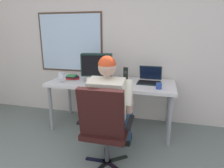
{
  "coord_description": "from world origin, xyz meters",
  "views": [
    {
      "loc": [
        0.81,
        -0.76,
        1.5
      ],
      "look_at": [
        0.2,
        1.61,
        0.83
      ],
      "focal_mm": 31.86,
      "sensor_mm": 36.0,
      "label": 1
    }
  ],
  "objects_px": {
    "person_seated": "(110,106)",
    "cd_case": "(122,85)",
    "desk": "(111,86)",
    "book_stack": "(72,77)",
    "laptop": "(150,78)",
    "desk_speaker": "(126,74)",
    "wine_glass": "(62,76)",
    "crt_monitor": "(97,65)",
    "coffee_mug": "(159,86)",
    "office_chair": "(104,124)"
  },
  "relations": [
    {
      "from": "person_seated",
      "to": "cd_case",
      "type": "height_order",
      "value": "person_seated"
    },
    {
      "from": "desk",
      "to": "book_stack",
      "type": "bearing_deg",
      "value": 179.42
    },
    {
      "from": "laptop",
      "to": "desk_speaker",
      "type": "bearing_deg",
      "value": 171.97
    },
    {
      "from": "desk_speaker",
      "to": "book_stack",
      "type": "relative_size",
      "value": 0.92
    },
    {
      "from": "wine_glass",
      "to": "book_stack",
      "type": "xyz_separation_m",
      "value": [
        0.07,
        0.22,
        -0.06
      ]
    },
    {
      "from": "crt_monitor",
      "to": "laptop",
      "type": "distance_m",
      "value": 0.82
    },
    {
      "from": "crt_monitor",
      "to": "wine_glass",
      "type": "height_order",
      "value": "crt_monitor"
    },
    {
      "from": "desk",
      "to": "coffee_mug",
      "type": "bearing_deg",
      "value": -16.22
    },
    {
      "from": "crt_monitor",
      "to": "desk_speaker",
      "type": "xyz_separation_m",
      "value": [
        0.42,
        0.17,
        -0.14
      ]
    },
    {
      "from": "desk",
      "to": "laptop",
      "type": "bearing_deg",
      "value": 12.19
    },
    {
      "from": "crt_monitor",
      "to": "laptop",
      "type": "bearing_deg",
      "value": 8.59
    },
    {
      "from": "office_chair",
      "to": "desk",
      "type": "bearing_deg",
      "value": 100.07
    },
    {
      "from": "coffee_mug",
      "to": "wine_glass",
      "type": "bearing_deg",
      "value": -179.59
    },
    {
      "from": "crt_monitor",
      "to": "laptop",
      "type": "xyz_separation_m",
      "value": [
        0.79,
        0.12,
        -0.18
      ]
    },
    {
      "from": "desk",
      "to": "laptop",
      "type": "height_order",
      "value": "laptop"
    },
    {
      "from": "desk",
      "to": "wine_glass",
      "type": "distance_m",
      "value": 0.76
    },
    {
      "from": "person_seated",
      "to": "desk_speaker",
      "type": "relative_size",
      "value": 6.35
    },
    {
      "from": "laptop",
      "to": "book_stack",
      "type": "height_order",
      "value": "laptop"
    },
    {
      "from": "cd_case",
      "to": "person_seated",
      "type": "bearing_deg",
      "value": -92.63
    },
    {
      "from": "person_seated",
      "to": "laptop",
      "type": "xyz_separation_m",
      "value": [
        0.39,
        0.86,
        0.16
      ]
    },
    {
      "from": "crt_monitor",
      "to": "cd_case",
      "type": "height_order",
      "value": "crt_monitor"
    },
    {
      "from": "crt_monitor",
      "to": "person_seated",
      "type": "bearing_deg",
      "value": -61.52
    },
    {
      "from": "office_chair",
      "to": "coffee_mug",
      "type": "height_order",
      "value": "office_chair"
    },
    {
      "from": "desk",
      "to": "wine_glass",
      "type": "xyz_separation_m",
      "value": [
        -0.71,
        -0.21,
        0.16
      ]
    },
    {
      "from": "crt_monitor",
      "to": "coffee_mug",
      "type": "height_order",
      "value": "crt_monitor"
    },
    {
      "from": "person_seated",
      "to": "laptop",
      "type": "distance_m",
      "value": 0.96
    },
    {
      "from": "desk",
      "to": "cd_case",
      "type": "relative_size",
      "value": 11.06
    },
    {
      "from": "desk_speaker",
      "to": "office_chair",
      "type": "bearing_deg",
      "value": -90.45
    },
    {
      "from": "office_chair",
      "to": "cd_case",
      "type": "relative_size",
      "value": 5.73
    },
    {
      "from": "crt_monitor",
      "to": "book_stack",
      "type": "distance_m",
      "value": 0.46
    },
    {
      "from": "coffee_mug",
      "to": "cd_case",
      "type": "bearing_deg",
      "value": 176.6
    },
    {
      "from": "person_seated",
      "to": "desk_speaker",
      "type": "height_order",
      "value": "person_seated"
    },
    {
      "from": "desk_speaker",
      "to": "cd_case",
      "type": "distance_m",
      "value": 0.36
    },
    {
      "from": "desk",
      "to": "office_chair",
      "type": "xyz_separation_m",
      "value": [
        0.18,
        -0.99,
        -0.14
      ]
    },
    {
      "from": "crt_monitor",
      "to": "wine_glass",
      "type": "xyz_separation_m",
      "value": [
        -0.48,
        -0.22,
        -0.15
      ]
    },
    {
      "from": "wine_glass",
      "to": "office_chair",
      "type": "bearing_deg",
      "value": -41.18
    },
    {
      "from": "coffee_mug",
      "to": "book_stack",
      "type": "bearing_deg",
      "value": 171.09
    },
    {
      "from": "desk_speaker",
      "to": "wine_glass",
      "type": "bearing_deg",
      "value": -156.5
    },
    {
      "from": "laptop",
      "to": "book_stack",
      "type": "distance_m",
      "value": 1.21
    },
    {
      "from": "coffee_mug",
      "to": "person_seated",
      "type": "bearing_deg",
      "value": -134.8
    },
    {
      "from": "cd_case",
      "to": "coffee_mug",
      "type": "bearing_deg",
      "value": -3.4
    },
    {
      "from": "desk",
      "to": "desk_speaker",
      "type": "bearing_deg",
      "value": 43.31
    },
    {
      "from": "crt_monitor",
      "to": "coffee_mug",
      "type": "distance_m",
      "value": 0.98
    },
    {
      "from": "desk",
      "to": "book_stack",
      "type": "xyz_separation_m",
      "value": [
        -0.64,
        0.01,
        0.1
      ]
    },
    {
      "from": "crt_monitor",
      "to": "wine_glass",
      "type": "distance_m",
      "value": 0.55
    },
    {
      "from": "desk",
      "to": "desk_speaker",
      "type": "xyz_separation_m",
      "value": [
        0.18,
        0.17,
        0.16
      ]
    },
    {
      "from": "office_chair",
      "to": "crt_monitor",
      "type": "bearing_deg",
      "value": 112.28
    },
    {
      "from": "office_chair",
      "to": "wine_glass",
      "type": "height_order",
      "value": "office_chair"
    },
    {
      "from": "desk",
      "to": "crt_monitor",
      "type": "relative_size",
      "value": 3.96
    },
    {
      "from": "person_seated",
      "to": "coffee_mug",
      "type": "height_order",
      "value": "person_seated"
    }
  ]
}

